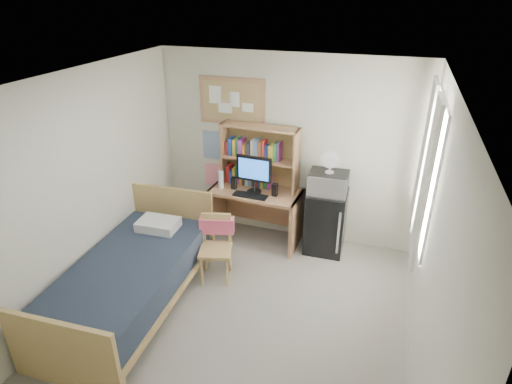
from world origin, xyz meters
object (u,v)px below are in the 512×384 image
(bulletin_board, at_px, (232,101))
(desk_fan, at_px, (330,163))
(speaker_right, at_px, (275,190))
(bed, at_px, (130,285))
(monitor, at_px, (254,175))
(speaker_left, at_px, (234,183))
(mini_fridge, at_px, (326,221))
(microwave, at_px, (329,183))
(desk, at_px, (256,215))
(desk_chair, at_px, (215,250))

(bulletin_board, bearing_deg, desk_fan, -11.18)
(speaker_right, height_order, desk_fan, desk_fan)
(bed, height_order, speaker_right, speaker_right)
(monitor, distance_m, speaker_right, 0.35)
(bed, xyz_separation_m, speaker_left, (0.59, 1.78, 0.56))
(bulletin_board, xyz_separation_m, mini_fridge, (1.43, -0.26, -1.48))
(bed, distance_m, microwave, 2.74)
(bulletin_board, xyz_separation_m, desk, (0.44, -0.32, -1.53))
(desk_chair, xyz_separation_m, desk_fan, (1.17, 1.06, 0.89))
(mini_fridge, xyz_separation_m, speaker_left, (-1.29, -0.10, 0.43))
(speaker_left, distance_m, microwave, 1.30)
(bulletin_board, relative_size, desk_chair, 1.13)
(desk, relative_size, desk_fan, 4.45)
(desk, height_order, desk_chair, desk_chair)
(mini_fridge, distance_m, bed, 2.66)
(mini_fridge, xyz_separation_m, speaker_right, (-0.69, -0.13, 0.43))
(speaker_left, xyz_separation_m, microwave, (1.29, 0.08, 0.16))
(desk, bearing_deg, bed, -112.63)
(desk, bearing_deg, mini_fridge, 6.51)
(desk_chair, bearing_deg, bed, -146.54)
(bed, bearing_deg, speaker_right, 53.53)
(speaker_right, bearing_deg, mini_fridge, 14.16)
(desk_chair, distance_m, mini_fridge, 1.60)
(bulletin_board, xyz_separation_m, speaker_left, (0.14, -0.36, -1.05))
(monitor, relative_size, microwave, 1.05)
(bulletin_board, bearing_deg, bed, -101.73)
(speaker_left, distance_m, speaker_right, 0.60)
(bed, distance_m, speaker_left, 1.96)
(bed, xyz_separation_m, microwave, (1.88, 1.86, 0.72))
(mini_fridge, bearing_deg, speaker_left, -177.20)
(desk, distance_m, speaker_right, 0.57)
(desk, bearing_deg, speaker_left, -168.69)
(mini_fridge, height_order, microwave, microwave)
(desk_fan, bearing_deg, monitor, -176.05)
(bulletin_board, relative_size, speaker_left, 5.59)
(mini_fridge, bearing_deg, speaker_right, -170.68)
(desk_chair, relative_size, speaker_left, 4.96)
(speaker_left, relative_size, microwave, 0.34)
(speaker_right, distance_m, desk_fan, 0.83)
(desk, relative_size, mini_fridge, 1.43)
(bulletin_board, distance_m, monitor, 1.05)
(microwave, bearing_deg, desk, -179.49)
(speaker_left, distance_m, desk_fan, 1.37)
(mini_fridge, bearing_deg, desk, -178.33)
(bed, bearing_deg, microwave, 42.41)
(mini_fridge, height_order, desk_fan, desk_fan)
(desk, relative_size, microwave, 2.52)
(desk_chair, relative_size, monitor, 1.60)
(desk, height_order, bed, desk)
(desk_chair, xyz_separation_m, speaker_left, (-0.12, 0.99, 0.45))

